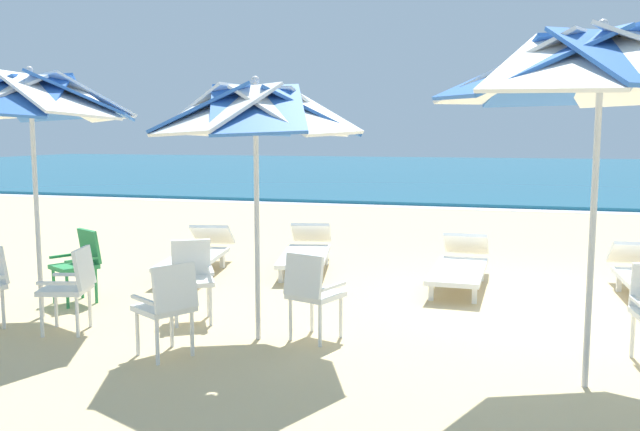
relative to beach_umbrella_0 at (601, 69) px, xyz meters
The scene contains 14 objects.
ground_plane 3.67m from the beach_umbrella_0, 99.01° to the left, with size 80.00×80.00×0.00m, color #D3B784.
sea 30.99m from the beach_umbrella_0, 90.78° to the left, with size 80.00×36.00×0.10m, color #19607F.
surf_foam 12.84m from the beach_umbrella_0, 91.92° to the left, with size 80.00×0.70×0.01m, color white.
beach_umbrella_0 is the anchor object (origin of this frame).
beach_umbrella_1 3.00m from the beach_umbrella_0, behind, with size 2.09×2.09×2.54m.
plastic_chair_1 3.18m from the beach_umbrella_0, 167.16° to the left, with size 0.56×0.59×0.87m.
plastic_chair_2 4.43m from the beach_umbrella_0, 167.03° to the left, with size 0.60×0.62×0.87m.
plastic_chair_3 4.05m from the beach_umbrella_0, behind, with size 0.62×0.61×0.87m.
beach_umbrella_2 5.54m from the beach_umbrella_0, behind, with size 2.23×2.23×2.70m.
plastic_chair_4 5.97m from the beach_umbrella_0, 167.31° to the left, with size 0.60×0.62×0.87m.
plastic_chair_6 5.23m from the beach_umbrella_0, behind, with size 0.56×0.54×0.87m.
sun_lounger_1 4.12m from the beach_umbrella_0, 109.99° to the left, with size 0.70×2.16×0.62m.
sun_lounger_2 5.54m from the beach_umbrella_0, 132.62° to the left, with size 1.02×2.22×0.62m.
sun_lounger_3 6.19m from the beach_umbrella_0, 147.53° to the left, with size 0.97×2.22×0.62m.
Camera 1 is at (-0.25, -8.11, 2.00)m, focal length 37.21 mm.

